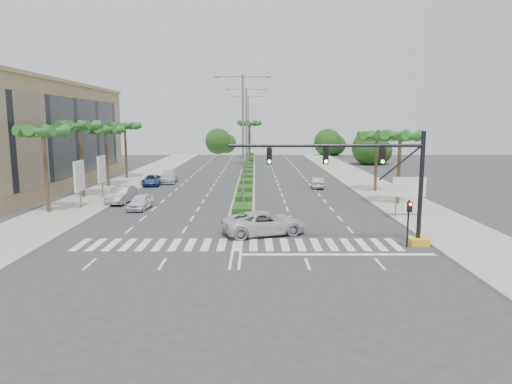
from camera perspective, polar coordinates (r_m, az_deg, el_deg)
ground at (r=29.27m, az=-2.31°, el=-6.61°), size 160.00×160.00×0.00m
footpath_right at (r=50.80m, az=15.98°, el=-0.27°), size 6.00×120.00×0.15m
footpath_left at (r=51.46m, az=-18.60°, el=-0.28°), size 6.00×120.00×0.15m
median at (r=73.61m, az=-0.99°, el=2.80°), size 2.20×75.00×0.20m
median_grass at (r=73.59m, az=-0.99°, el=2.89°), size 1.80×75.00×0.04m
building at (r=60.63m, az=-26.85°, el=6.17°), size 12.00×36.00×12.00m
signal_gantry at (r=29.67m, az=15.84°, el=0.10°), size 12.60×1.20×7.20m
pedestrian_signal at (r=29.67m, az=18.55°, el=-2.80°), size 0.28×0.36×3.00m
direction_sign at (r=38.62m, az=18.59°, el=0.41°), size 2.70×0.11×3.40m
billboard_near at (r=43.39m, az=-21.22°, el=1.83°), size 0.18×2.10×4.35m
billboard_far at (r=49.00m, az=-18.72°, el=2.69°), size 0.18×2.10×4.35m
palm_left_near at (r=42.08m, az=-25.04°, el=6.50°), size 4.57×4.68×7.55m
palm_left_mid at (r=49.45m, az=-21.17°, el=7.39°), size 4.57×4.68×7.95m
palm_left_far at (r=57.00m, az=-18.26°, el=7.06°), size 4.57×4.68×7.35m
palm_left_end at (r=64.65m, az=-16.08°, el=7.65°), size 4.57×4.68×7.75m
palm_right_near at (r=44.30m, az=17.58°, el=6.35°), size 4.57×4.68×7.05m
palm_right_far at (r=51.99m, az=14.90°, el=6.44°), size 4.57×4.68×6.75m
palm_median_a at (r=83.21m, az=-0.90°, el=8.36°), size 4.57×4.68×8.05m
palm_median_b at (r=98.21m, az=-0.78°, el=8.43°), size 4.57×4.68×8.05m
streetlight_near at (r=42.22m, az=-1.65°, el=7.48°), size 5.10×0.25×12.00m
streetlight_mid at (r=58.22m, az=-1.23°, el=7.83°), size 5.10×0.25×12.00m
streetlight_far at (r=74.21m, az=-0.99°, el=8.03°), size 5.10×0.25×12.00m
car_parked_a at (r=42.11m, az=-14.24°, el=-1.19°), size 1.92×4.06×1.34m
car_parked_b at (r=45.88m, az=-16.47°, el=-0.33°), size 1.98×4.90×1.58m
car_parked_c at (r=57.61m, az=-12.85°, el=1.45°), size 2.40×4.73×1.28m
car_parked_d at (r=59.70m, az=-10.85°, el=1.84°), size 2.32×5.10×1.45m
car_crossing at (r=31.71m, az=1.06°, el=-3.89°), size 6.35×4.31×1.62m
car_right at (r=54.42m, az=7.68°, el=1.17°), size 1.59×3.94×1.27m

